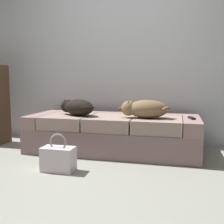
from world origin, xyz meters
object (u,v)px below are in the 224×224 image
(dog_dark, at_px, (77,107))
(tv_remote, at_px, (192,118))
(handbag, at_px, (58,159))
(dog_tan, at_px, (144,109))
(couch, at_px, (113,134))

(dog_dark, relative_size, tv_remote, 3.80)
(dog_dark, bearing_deg, handbag, -82.52)
(tv_remote, bearing_deg, dog_tan, 169.96)
(couch, bearing_deg, dog_tan, -17.70)
(dog_tan, bearing_deg, handbag, -136.08)
(dog_dark, distance_m, tv_remote, 1.39)
(dog_dark, xyz_separation_m, tv_remote, (1.38, 0.03, -0.09))
(dog_dark, height_order, handbag, dog_dark)
(dog_tan, distance_m, tv_remote, 0.54)
(couch, relative_size, dog_dark, 3.67)
(tv_remote, bearing_deg, dog_dark, 164.40)
(dog_dark, height_order, dog_tan, dog_tan)
(tv_remote, relative_size, handbag, 0.40)
(dog_tan, bearing_deg, tv_remote, 6.67)
(couch, distance_m, dog_tan, 0.54)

